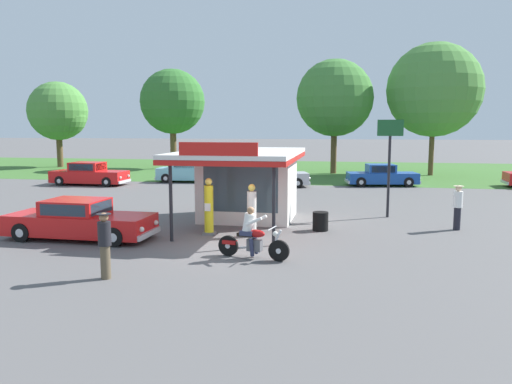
{
  "coord_description": "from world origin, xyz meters",
  "views": [
    {
      "loc": [
        3.87,
        -15.72,
        3.95
      ],
      "look_at": [
        0.35,
        3.35,
        1.4
      ],
      "focal_mm": 34.74,
      "sensor_mm": 36.0,
      "label": 1
    }
  ],
  "objects": [
    {
      "name": "parked_car_back_row_left",
      "position": [
        -7.37,
        18.6,
        0.73
      ],
      "size": [
        4.97,
        2.25,
        1.63
      ],
      "color": "#7AC6D1",
      "rests_on": "ground"
    },
    {
      "name": "spare_tire_stack",
      "position": [
        2.91,
        3.09,
        0.36
      ],
      "size": [
        0.6,
        0.6,
        0.72
      ],
      "color": "black",
      "rests_on": "ground"
    },
    {
      "name": "motorcycle_with_rider",
      "position": [
        1.1,
        -1.38,
        0.65
      ],
      "size": [
        2.27,
        0.79,
        1.58
      ],
      "color": "black",
      "rests_on": "ground"
    },
    {
      "name": "parked_car_back_row_far_left",
      "position": [
        6.2,
        18.65,
        0.66
      ],
      "size": [
        5.0,
        2.51,
        1.46
      ],
      "color": "#19479E",
      "rests_on": "ground"
    },
    {
      "name": "roadside_pole_sign",
      "position": [
        5.67,
        6.51,
        2.95
      ],
      "size": [
        1.1,
        0.12,
        4.27
      ],
      "color": "black",
      "rests_on": "ground"
    },
    {
      "name": "tree_oak_centre",
      "position": [
        10.64,
        26.92,
        6.92
      ],
      "size": [
        7.56,
        7.56,
        10.71
      ],
      "color": "brown",
      "rests_on": "ground"
    },
    {
      "name": "gas_pump_offside",
      "position": [
        0.51,
        1.61,
        0.88
      ],
      "size": [
        0.44,
        0.44,
        1.92
      ],
      "color": "slate",
      "rests_on": "ground"
    },
    {
      "name": "grass_verge_strip",
      "position": [
        0.0,
        30.0,
        0.0
      ],
      "size": [
        120.0,
        24.0,
        0.01
      ],
      "primitive_type": "cube",
      "color": "#3D6B2D",
      "rests_on": "ground"
    },
    {
      "name": "ground_plane",
      "position": [
        0.0,
        0.0,
        0.0
      ],
      "size": [
        300.0,
        300.0,
        0.0
      ],
      "primitive_type": "plane",
      "color": "#5B5959"
    },
    {
      "name": "bystander_leaning_by_kiosk",
      "position": [
        8.1,
        4.18,
        0.94
      ],
      "size": [
        0.38,
        0.38,
        1.74
      ],
      "color": "black",
      "rests_on": "ground"
    },
    {
      "name": "service_station_kiosk",
      "position": [
        -0.29,
        4.71,
        1.75
      ],
      "size": [
        4.49,
        7.13,
        3.46
      ],
      "color": "silver",
      "rests_on": "ground"
    },
    {
      "name": "gas_pump_nearside",
      "position": [
        -1.1,
        1.61,
        0.97
      ],
      "size": [
        0.44,
        0.44,
        2.1
      ],
      "color": "slate",
      "rests_on": "ground"
    },
    {
      "name": "tree_oak_far_left",
      "position": [
        -24.17,
        29.33,
        5.37
      ],
      "size": [
        5.74,
        5.74,
        8.4
      ],
      "color": "brown",
      "rests_on": "ground"
    },
    {
      "name": "tree_oak_left",
      "position": [
        2.7,
        27.19,
        6.38
      ],
      "size": [
        6.48,
        6.48,
        9.63
      ],
      "color": "brown",
      "rests_on": "ground"
    },
    {
      "name": "featured_classic_sedan",
      "position": [
        -5.43,
        0.13,
        0.64
      ],
      "size": [
        5.38,
        2.05,
        1.41
      ],
      "color": "red",
      "rests_on": "ground"
    },
    {
      "name": "bystander_standing_back_lot",
      "position": [
        -2.29,
        -4.07,
        0.95
      ],
      "size": [
        0.38,
        0.38,
        1.76
      ],
      "color": "brown",
      "rests_on": "ground"
    },
    {
      "name": "tree_oak_right",
      "position": [
        -12.57,
        29.62,
        6.33
      ],
      "size": [
        6.11,
        6.11,
        9.41
      ],
      "color": "brown",
      "rests_on": "ground"
    },
    {
      "name": "parked_car_back_row_right",
      "position": [
        -1.11,
        16.64,
        0.68
      ],
      "size": [
        5.23,
        3.01,
        1.46
      ],
      "color": "#B7B7BC",
      "rests_on": "ground"
    },
    {
      "name": "parked_car_back_row_centre_left",
      "position": [
        -13.56,
        15.48,
        0.71
      ],
      "size": [
        5.33,
        2.02,
        1.57
      ],
      "color": "red",
      "rests_on": "ground"
    }
  ]
}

